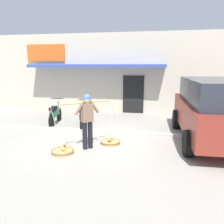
{
  "coord_description": "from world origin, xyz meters",
  "views": [
    {
      "loc": [
        1.84,
        -7.3,
        2.54
      ],
      "look_at": [
        0.33,
        0.6,
        0.85
      ],
      "focal_mm": 35.87,
      "sensor_mm": 36.0,
      "label": 1
    }
  ],
  "objects_px": {
    "fruit_basket_right_side": "(110,142)",
    "motorcycle_second_in_row": "(84,116)",
    "fruit_vendor": "(87,118)",
    "motorcycle_nearest_shop": "(55,114)",
    "fruit_basket_left_side": "(63,151)",
    "parked_truck": "(213,109)"
  },
  "relations": [
    {
      "from": "fruit_basket_right_side",
      "to": "motorcycle_second_in_row",
      "type": "height_order",
      "value": "fruit_basket_right_side"
    },
    {
      "from": "fruit_vendor",
      "to": "motorcycle_second_in_row",
      "type": "distance_m",
      "value": 2.64
    },
    {
      "from": "fruit_basket_right_side",
      "to": "motorcycle_nearest_shop",
      "type": "xyz_separation_m",
      "value": [
        -2.86,
        2.02,
        0.38
      ]
    },
    {
      "from": "motorcycle_nearest_shop",
      "to": "motorcycle_second_in_row",
      "type": "xyz_separation_m",
      "value": [
        1.34,
        -0.13,
        0.0
      ]
    },
    {
      "from": "fruit_basket_left_side",
      "to": "motorcycle_second_in_row",
      "type": "bearing_deg",
      "value": 95.93
    },
    {
      "from": "fruit_basket_right_side",
      "to": "motorcycle_second_in_row",
      "type": "relative_size",
      "value": 0.81
    },
    {
      "from": "fruit_basket_left_side",
      "to": "motorcycle_nearest_shop",
      "type": "bearing_deg",
      "value": 118.03
    },
    {
      "from": "fruit_vendor",
      "to": "parked_truck",
      "type": "distance_m",
      "value": 4.14
    },
    {
      "from": "fruit_vendor",
      "to": "motorcycle_second_in_row",
      "type": "relative_size",
      "value": 0.94
    },
    {
      "from": "motorcycle_second_in_row",
      "to": "fruit_vendor",
      "type": "bearing_deg",
      "value": -69.35
    },
    {
      "from": "fruit_vendor",
      "to": "fruit_basket_left_side",
      "type": "xyz_separation_m",
      "value": [
        -0.61,
        -0.53,
        -0.9
      ]
    },
    {
      "from": "fruit_basket_left_side",
      "to": "fruit_basket_right_side",
      "type": "height_order",
      "value": "same"
    },
    {
      "from": "fruit_vendor",
      "to": "motorcycle_second_in_row",
      "type": "xyz_separation_m",
      "value": [
        -0.91,
        2.42,
        -0.52
      ]
    },
    {
      "from": "fruit_vendor",
      "to": "fruit_basket_left_side",
      "type": "relative_size",
      "value": 1.17
    },
    {
      "from": "fruit_basket_left_side",
      "to": "motorcycle_nearest_shop",
      "type": "xyz_separation_m",
      "value": [
        -1.64,
        3.09,
        0.38
      ]
    },
    {
      "from": "fruit_vendor",
      "to": "fruit_basket_left_side",
      "type": "distance_m",
      "value": 1.21
    },
    {
      "from": "fruit_vendor",
      "to": "motorcycle_nearest_shop",
      "type": "xyz_separation_m",
      "value": [
        -2.25,
        2.56,
        -0.52
      ]
    },
    {
      "from": "fruit_vendor",
      "to": "motorcycle_second_in_row",
      "type": "height_order",
      "value": "fruit_vendor"
    },
    {
      "from": "fruit_basket_left_side",
      "to": "fruit_vendor",
      "type": "bearing_deg",
      "value": 41.22
    },
    {
      "from": "motorcycle_nearest_shop",
      "to": "motorcycle_second_in_row",
      "type": "bearing_deg",
      "value": -5.72
    },
    {
      "from": "fruit_basket_left_side",
      "to": "motorcycle_second_in_row",
      "type": "height_order",
      "value": "fruit_basket_left_side"
    },
    {
      "from": "fruit_vendor",
      "to": "fruit_basket_left_side",
      "type": "bearing_deg",
      "value": -138.78
    }
  ]
}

